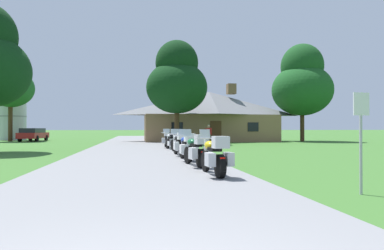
% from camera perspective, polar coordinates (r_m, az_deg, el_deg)
% --- Properties ---
extents(ground_plane, '(500.00, 500.00, 0.00)m').
position_cam_1_polar(ground_plane, '(22.26, -9.22, -4.13)').
color(ground_plane, '#386628').
extents(asphalt_driveway, '(6.40, 80.00, 0.06)m').
position_cam_1_polar(asphalt_driveway, '(20.26, -9.22, -4.40)').
color(asphalt_driveway, slate).
rests_on(asphalt_driveway, ground).
extents(motorcycle_yellow_nearest_to_camera, '(0.80, 2.08, 1.30)m').
position_cam_1_polar(motorcycle_yellow_nearest_to_camera, '(9.52, 3.85, -5.26)').
color(motorcycle_yellow_nearest_to_camera, black).
rests_on(motorcycle_yellow_nearest_to_camera, asphalt_driveway).
extents(motorcycle_green_second_in_row, '(0.93, 2.07, 1.30)m').
position_cam_1_polar(motorcycle_green_second_in_row, '(11.82, 0.71, -4.35)').
color(motorcycle_green_second_in_row, black).
rests_on(motorcycle_green_second_in_row, asphalt_driveway).
extents(motorcycle_blue_third_in_row, '(0.80, 2.08, 1.30)m').
position_cam_1_polar(motorcycle_blue_third_in_row, '(14.01, -0.88, -3.75)').
color(motorcycle_blue_third_in_row, black).
rests_on(motorcycle_blue_third_in_row, asphalt_driveway).
extents(motorcycle_black_fourth_in_row, '(0.82, 2.08, 1.30)m').
position_cam_1_polar(motorcycle_black_fourth_in_row, '(16.46, -2.08, -3.28)').
color(motorcycle_black_fourth_in_row, black).
rests_on(motorcycle_black_fourth_in_row, asphalt_driveway).
extents(motorcycle_silver_fifth_in_row, '(0.94, 2.07, 1.30)m').
position_cam_1_polar(motorcycle_silver_fifth_in_row, '(18.66, -2.28, -2.96)').
color(motorcycle_silver_fifth_in_row, black).
rests_on(motorcycle_silver_fifth_in_row, asphalt_driveway).
extents(motorcycle_silver_sixth_in_row, '(0.76, 2.08, 1.30)m').
position_cam_1_polar(motorcycle_silver_sixth_in_row, '(21.23, -3.58, -2.64)').
color(motorcycle_silver_sixth_in_row, black).
rests_on(motorcycle_silver_sixth_in_row, asphalt_driveway).
extents(motorcycle_silver_farthest_in_row, '(0.72, 2.08, 1.30)m').
position_cam_1_polar(motorcycle_silver_farthest_in_row, '(23.43, -4.28, -2.47)').
color(motorcycle_silver_farthest_in_row, black).
rests_on(motorcycle_silver_farthest_in_row, asphalt_driveway).
extents(stone_lodge, '(14.36, 6.50, 6.17)m').
position_cam_1_polar(stone_lodge, '(36.07, 2.91, 1.55)').
color(stone_lodge, brown).
rests_on(stone_lodge, ground).
extents(bystander_red_shirt_near_lodge, '(0.54, 0.30, 1.69)m').
position_cam_1_polar(bystander_red_shirt_near_lodge, '(29.07, 2.82, -1.43)').
color(bystander_red_shirt_near_lodge, '#75664C').
rests_on(bystander_red_shirt_near_lodge, ground).
extents(metal_signpost_roadside, '(0.36, 0.06, 2.14)m').
position_cam_1_polar(metal_signpost_roadside, '(7.95, 26.55, -0.78)').
color(metal_signpost_roadside, '#9EA0A5').
rests_on(metal_signpost_roadside, ground).
extents(tree_by_lodge_front, '(5.46, 5.46, 9.26)m').
position_cam_1_polar(tree_by_lodge_front, '(30.54, -2.56, 7.51)').
color(tree_by_lodge_front, '#422D19').
rests_on(tree_by_lodge_front, ground).
extents(tree_left_far, '(4.77, 4.77, 9.36)m').
position_cam_1_polar(tree_left_far, '(41.04, -28.22, 6.26)').
color(tree_left_far, '#422D19').
rests_on(tree_left_far, ground).
extents(tree_right_of_lodge, '(6.39, 6.39, 10.41)m').
position_cam_1_polar(tree_right_of_lodge, '(38.32, 18.03, 6.72)').
color(tree_right_of_lodge, '#422D19').
rests_on(tree_right_of_lodge, ground).
extents(metal_silo_distant, '(3.32, 3.32, 6.43)m').
position_cam_1_polar(metal_silo_distant, '(45.90, -28.06, 1.79)').
color(metal_silo_distant, '#B2B7BC').
rests_on(metal_silo_distant, ground).
extents(parked_red_suv_far_left, '(2.16, 4.72, 1.40)m').
position_cam_1_polar(parked_red_suv_far_left, '(40.34, -25.14, -1.37)').
color(parked_red_suv_far_left, maroon).
rests_on(parked_red_suv_far_left, ground).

